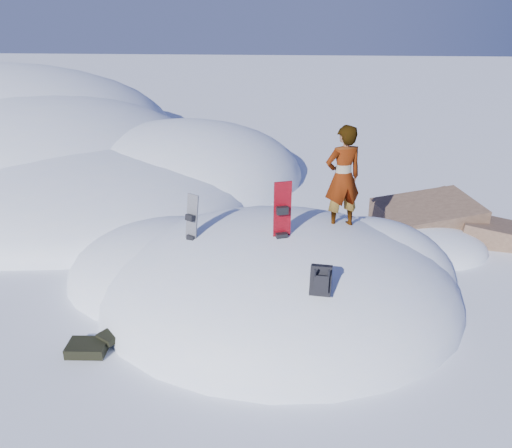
# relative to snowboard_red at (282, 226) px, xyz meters

# --- Properties ---
(ground) EXTENTS (120.00, 120.00, 0.00)m
(ground) POSITION_rel_snowboard_red_xyz_m (-0.06, 0.45, -1.67)
(ground) COLOR white
(ground) RESTS_ON ground
(snow_mound) EXTENTS (8.00, 6.00, 3.00)m
(snow_mound) POSITION_rel_snowboard_red_xyz_m (-0.23, 0.69, -1.67)
(snow_mound) COLOR white
(snow_mound) RESTS_ON ground
(snow_ridge) EXTENTS (21.50, 18.50, 6.40)m
(snow_ridge) POSITION_rel_snowboard_red_xyz_m (-10.49, 10.30, -1.67)
(snow_ridge) COLOR white
(snow_ridge) RESTS_ON ground
(rock_outcrop) EXTENTS (4.68, 4.41, 1.68)m
(rock_outcrop) POSITION_rel_snowboard_red_xyz_m (3.66, 3.46, -1.66)
(rock_outcrop) COLOR brown
(rock_outcrop) RESTS_ON ground
(snowboard_red) EXTENTS (0.32, 0.23, 1.67)m
(snowboard_red) POSITION_rel_snowboard_red_xyz_m (0.00, 0.00, 0.00)
(snowboard_red) COLOR red
(snowboard_red) RESTS_ON snow_mound
(snowboard_dark) EXTENTS (0.33, 0.32, 1.34)m
(snowboard_dark) POSITION_rel_snowboard_red_xyz_m (-1.65, 0.14, -0.19)
(snowboard_dark) COLOR black
(snowboard_dark) RESTS_ON snow_mound
(backpack) EXTENTS (0.36, 0.43, 0.54)m
(backpack) POSITION_rel_snowboard_red_xyz_m (0.65, -1.34, -0.31)
(backpack) COLOR black
(backpack) RESTS_ON snow_mound
(gear_pile) EXTENTS (0.82, 0.62, 0.22)m
(gear_pile) POSITION_rel_snowboard_red_xyz_m (-3.03, -1.58, -1.56)
(gear_pile) COLOR black
(gear_pile) RESTS_ON ground
(person) EXTENTS (0.84, 0.71, 1.97)m
(person) POSITION_rel_snowboard_red_xyz_m (1.08, 0.88, 0.63)
(person) COLOR slate
(person) RESTS_ON snow_mound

